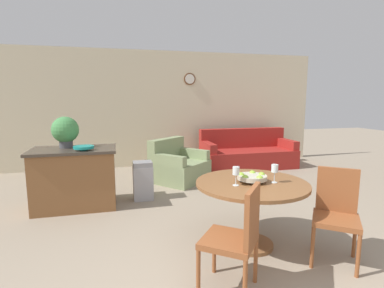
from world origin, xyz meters
TOP-DOWN VIEW (x-y plane):
  - wall_back at (0.00, 5.47)m, footprint 8.00×0.09m
  - dining_table at (0.42, 1.19)m, footprint 1.20×1.20m
  - dining_chair_near_left at (-0.03, 0.49)m, footprint 0.59×0.59m
  - dining_chair_near_right at (1.12, 0.73)m, footprint 0.59×0.59m
  - fruit_bowl at (0.42, 1.19)m, footprint 0.31×0.31m
  - wine_glass_left at (0.20, 1.11)m, footprint 0.07×0.07m
  - wine_glass_right at (0.64, 1.10)m, footprint 0.07×0.07m
  - kitchen_island at (-1.58, 2.93)m, footprint 1.19×0.74m
  - teal_bowl at (-1.42, 2.76)m, footprint 0.28×0.28m
  - potted_plant at (-1.69, 3.06)m, footprint 0.39×0.39m
  - trash_bin at (-0.58, 3.04)m, footprint 0.31×0.27m
  - couch at (2.01, 4.75)m, footprint 2.14×0.95m
  - armchair at (0.19, 3.94)m, footprint 1.26×1.26m

SIDE VIEW (x-z plane):
  - armchair at x=0.19m, z-range -0.13..0.69m
  - couch at x=2.01m, z-range -0.14..0.74m
  - trash_bin at x=-0.58m, z-range 0.00..0.61m
  - kitchen_island at x=-1.58m, z-range 0.00..0.89m
  - dining_chair_near_left at x=-0.03m, z-range 0.05..0.97m
  - dining_chair_near_right at x=1.12m, z-range 0.05..0.97m
  - dining_table at x=0.42m, z-range 0.20..0.92m
  - fruit_bowl at x=0.42m, z-range 0.73..0.83m
  - wine_glass_left at x=0.20m, z-range 0.77..0.97m
  - wine_glass_right at x=0.64m, z-range 0.77..0.97m
  - teal_bowl at x=-1.42m, z-range 0.89..0.95m
  - potted_plant at x=-1.69m, z-range 0.91..1.37m
  - wall_back at x=0.00m, z-range 0.00..2.70m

